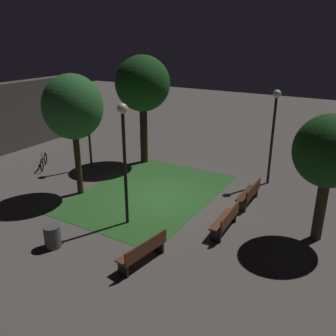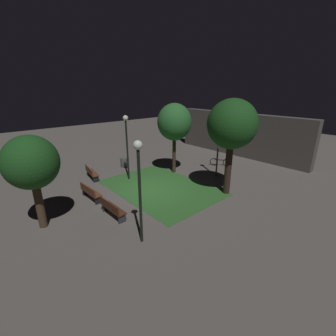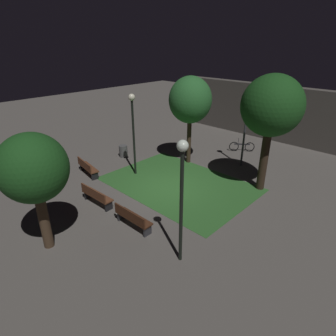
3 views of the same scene
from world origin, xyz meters
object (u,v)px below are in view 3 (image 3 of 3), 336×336
at_px(bench_by_lamp, 132,218).
at_px(tree_right_canopy, 190,100).
at_px(bench_front_right, 87,167).
at_px(tree_near_wall, 272,107).
at_px(lamp_post_near_wall, 182,183).
at_px(tree_back_left, 33,169).
at_px(lamp_post_path_center, 133,121).
at_px(lamp_post_plaza_west, 246,117).
at_px(bicycle, 242,146).
at_px(bench_lawn_edge, 96,196).
at_px(trash_bin, 123,151).

relative_size(bench_by_lamp, tree_right_canopy, 0.35).
height_order(bench_front_right, tree_near_wall, tree_near_wall).
bearing_deg(bench_by_lamp, lamp_post_near_wall, -0.69).
bearing_deg(tree_near_wall, bench_by_lamp, -107.66).
height_order(tree_back_left, lamp_post_path_center, lamp_post_path_center).
bearing_deg(lamp_post_plaza_west, bicycle, 119.72).
distance_m(bench_by_lamp, bicycle, 10.90).
xyz_separation_m(bench_lawn_edge, tree_near_wall, (4.73, 6.73, 3.73)).
relative_size(tree_back_left, tree_near_wall, 0.77).
bearing_deg(bench_by_lamp, lamp_post_plaza_west, 90.49).
height_order(tree_back_left, tree_right_canopy, tree_right_canopy).
relative_size(bench_lawn_edge, bench_by_lamp, 1.01).
height_order(bench_lawn_edge, trash_bin, bench_lawn_edge).
bearing_deg(lamp_post_near_wall, lamp_post_path_center, 151.84).
xyz_separation_m(tree_near_wall, lamp_post_path_center, (-6.00, -3.29, -1.14)).
xyz_separation_m(tree_back_left, lamp_post_plaza_west, (1.32, 11.48, -0.12)).
height_order(tree_back_left, trash_bin, tree_back_left).
relative_size(tree_near_wall, bicycle, 4.13).
bearing_deg(tree_near_wall, bench_front_right, -146.00).
bearing_deg(bench_lawn_edge, tree_near_wall, 54.91).
distance_m(lamp_post_path_center, lamp_post_near_wall, 7.34).
xyz_separation_m(bench_front_right, tree_right_canopy, (2.92, 5.39, 3.36)).
bearing_deg(tree_right_canopy, tree_near_wall, -1.29).
bearing_deg(bench_by_lamp, tree_right_canopy, 112.03).
bearing_deg(lamp_post_plaza_west, bench_front_right, -128.09).
xyz_separation_m(bench_lawn_edge, bicycle, (1.25, 10.81, -0.14)).
distance_m(tree_right_canopy, tree_near_wall, 4.93).
bearing_deg(bench_front_right, tree_near_wall, 34.00).
distance_m(tree_near_wall, lamp_post_plaza_west, 3.14).
relative_size(tree_back_left, lamp_post_plaza_west, 0.99).
bearing_deg(lamp_post_path_center, lamp_post_plaza_west, 53.82).
bearing_deg(bicycle, tree_near_wall, -49.63).
height_order(bench_front_right, lamp_post_near_wall, lamp_post_near_wall).
height_order(tree_back_left, lamp_post_near_wall, lamp_post_near_wall).
bearing_deg(tree_near_wall, tree_back_left, -110.24).
relative_size(tree_back_left, lamp_post_path_center, 0.97).
height_order(tree_near_wall, bicycle, tree_near_wall).
bearing_deg(lamp_post_path_center, bicycle, 71.07).
xyz_separation_m(bench_by_lamp, tree_back_left, (-1.40, -2.87, 2.66)).
bearing_deg(lamp_post_path_center, bench_lawn_edge, -69.62).
xyz_separation_m(lamp_post_near_wall, lamp_post_plaza_west, (-2.69, 8.64, 0.02)).
relative_size(lamp_post_near_wall, trash_bin, 5.76).
bearing_deg(trash_bin, tree_right_canopy, 31.54).
bearing_deg(tree_near_wall, trash_bin, -166.00).
distance_m(bench_lawn_edge, trash_bin, 5.99).
height_order(tree_right_canopy, lamp_post_plaza_west, tree_right_canopy).
height_order(tree_near_wall, lamp_post_path_center, tree_near_wall).
bearing_deg(bench_lawn_edge, bench_by_lamp, -0.00).
bearing_deg(bench_lawn_edge, lamp_post_plaza_west, 73.74).
xyz_separation_m(tree_back_left, tree_near_wall, (3.54, 9.60, 1.07)).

